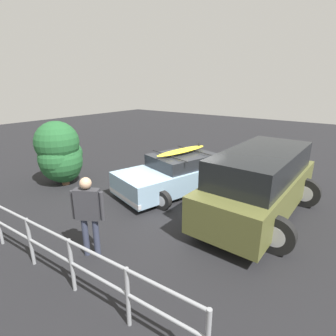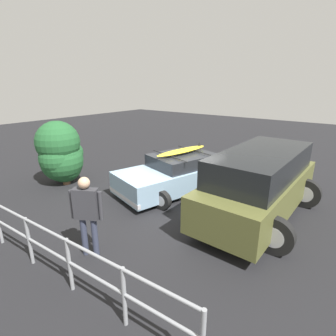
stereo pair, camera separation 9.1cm
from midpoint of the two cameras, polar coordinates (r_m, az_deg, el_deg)
The scene contains 6 objects.
ground_plane at distance 8.61m, azimuth 1.36°, elevation -6.84°, with size 44.00×44.00×0.02m, color black.
sedan_car at distance 9.19m, azimuth 2.72°, elevation -1.05°, with size 3.09×4.72×1.55m.
suv_car at distance 7.65m, azimuth 19.69°, elevation -3.07°, with size 2.77×5.11×1.92m.
person_bystander at distance 5.78m, azimuth -16.83°, elevation -8.69°, with size 0.62×0.44×1.81m.
railing_fence at distance 6.68m, azimuth -30.59°, elevation -10.59°, with size 9.27×0.58×1.06m.
bush_near_left at distance 10.37m, azimuth -22.00°, elevation 2.59°, with size 1.58×1.72×2.34m.
Camera 2 is at (-4.60, 6.32, 3.61)m, focal length 28.00 mm.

